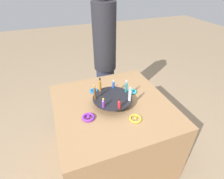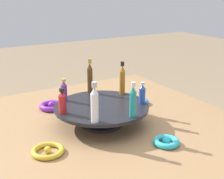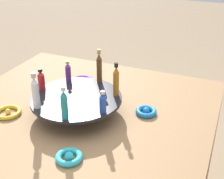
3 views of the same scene
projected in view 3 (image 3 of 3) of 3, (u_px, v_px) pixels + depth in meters
The scene contains 12 objects.
display_stand at pixel (76, 101), 1.23m from camera, with size 0.36×0.36×0.08m.
bottle_red at pixel (41, 81), 1.25m from camera, with size 0.03×0.03×0.09m.
bottle_clear at pixel (35, 92), 1.12m from camera, with size 0.03×0.03×0.14m.
bottle_teal at pixel (64, 104), 1.05m from camera, with size 0.02×0.02×0.12m.
bottle_blue at pixel (103, 103), 1.10m from camera, with size 0.02×0.02×0.09m.
bottle_amber at pixel (116, 81), 1.20m from camera, with size 0.02×0.02×0.14m.
bottle_brown at pixel (99, 67), 1.30m from camera, with size 0.02×0.02×0.15m.
bottle_purple at pixel (68, 72), 1.33m from camera, with size 0.02×0.02×0.09m.
ribbon_bow_purple at pixel (83, 81), 1.50m from camera, with size 0.11×0.11×0.03m.
ribbon_bow_gold at pixel (8, 112), 1.25m from camera, with size 0.11×0.11×0.02m.
ribbon_bow_teal at pixel (69, 157), 1.00m from camera, with size 0.09×0.09×0.03m.
ribbon_bow_blue at pixel (146, 111), 1.25m from camera, with size 0.09×0.09×0.03m.
Camera 3 is at (0.93, 0.54, 1.41)m, focal length 50.00 mm.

